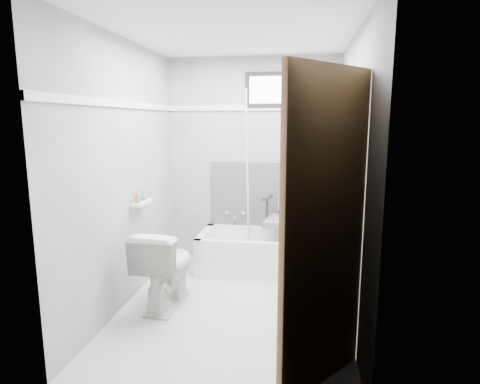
% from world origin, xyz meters
% --- Properties ---
extents(floor, '(2.60, 2.60, 0.00)m').
position_xyz_m(floor, '(0.00, 0.00, 0.00)').
color(floor, silver).
rests_on(floor, ground).
extents(ceiling, '(2.60, 2.60, 0.00)m').
position_xyz_m(ceiling, '(0.00, 0.00, 2.40)').
color(ceiling, silver).
rests_on(ceiling, floor).
extents(wall_back, '(2.00, 0.02, 2.40)m').
position_xyz_m(wall_back, '(0.00, 1.30, 1.20)').
color(wall_back, gray).
rests_on(wall_back, floor).
extents(wall_front, '(2.00, 0.02, 2.40)m').
position_xyz_m(wall_front, '(0.00, -1.30, 1.20)').
color(wall_front, gray).
rests_on(wall_front, floor).
extents(wall_left, '(0.02, 2.60, 2.40)m').
position_xyz_m(wall_left, '(-1.00, 0.00, 1.20)').
color(wall_left, gray).
rests_on(wall_left, floor).
extents(wall_right, '(0.02, 2.60, 2.40)m').
position_xyz_m(wall_right, '(1.00, 0.00, 1.20)').
color(wall_right, gray).
rests_on(wall_right, floor).
extents(bathtub, '(1.50, 0.70, 0.42)m').
position_xyz_m(bathtub, '(0.21, 0.93, 0.21)').
color(bathtub, white).
rests_on(bathtub, floor).
extents(office_chair, '(0.70, 0.70, 1.04)m').
position_xyz_m(office_chair, '(0.47, 0.98, 0.64)').
color(office_chair, slate).
rests_on(office_chair, bathtub).
extents(toilet, '(0.46, 0.76, 0.72)m').
position_xyz_m(toilet, '(-0.62, -0.07, 0.36)').
color(toilet, white).
rests_on(toilet, floor).
extents(door, '(0.78, 0.78, 2.00)m').
position_xyz_m(door, '(0.98, -1.28, 1.00)').
color(door, brown).
rests_on(door, floor).
extents(window, '(0.66, 0.04, 0.40)m').
position_xyz_m(window, '(0.25, 1.29, 2.02)').
color(window, black).
rests_on(window, wall_back).
extents(backerboard, '(1.50, 0.02, 0.78)m').
position_xyz_m(backerboard, '(0.25, 1.29, 0.80)').
color(backerboard, '#4C4C4F').
rests_on(backerboard, wall_back).
extents(trim_back, '(2.00, 0.02, 0.06)m').
position_xyz_m(trim_back, '(0.00, 1.29, 1.82)').
color(trim_back, white).
rests_on(trim_back, wall_back).
extents(trim_left, '(0.02, 2.60, 0.06)m').
position_xyz_m(trim_left, '(-0.99, 0.00, 1.82)').
color(trim_left, white).
rests_on(trim_left, wall_left).
extents(pole, '(0.02, 0.35, 1.93)m').
position_xyz_m(pole, '(-0.02, 1.06, 1.05)').
color(pole, silver).
rests_on(pole, bathtub).
extents(shelf, '(0.10, 0.32, 0.02)m').
position_xyz_m(shelf, '(-0.93, 0.19, 0.90)').
color(shelf, white).
rests_on(shelf, wall_left).
extents(soap_bottle_a, '(0.06, 0.06, 0.10)m').
position_xyz_m(soap_bottle_a, '(-0.94, 0.11, 0.97)').
color(soap_bottle_a, olive).
rests_on(soap_bottle_a, shelf).
extents(soap_bottle_b, '(0.09, 0.09, 0.10)m').
position_xyz_m(soap_bottle_b, '(-0.94, 0.25, 0.96)').
color(soap_bottle_b, '#466F81').
rests_on(soap_bottle_b, shelf).
extents(faucet, '(0.26, 0.10, 0.16)m').
position_xyz_m(faucet, '(-0.20, 1.27, 0.55)').
color(faucet, silver).
rests_on(faucet, wall_back).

